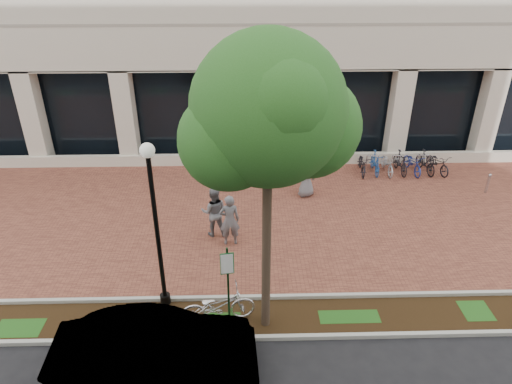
{
  "coord_description": "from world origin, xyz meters",
  "views": [
    {
      "loc": [
        -0.84,
        -14.31,
        8.68
      ],
      "look_at": [
        -0.48,
        -0.8,
        1.41
      ],
      "focal_mm": 32.0,
      "sensor_mm": 36.0,
      "label": 1
    }
  ],
  "objects_px": {
    "street_tree": "(271,119)",
    "bollard": "(488,183)",
    "locked_bicycle": "(218,306)",
    "parking_sign": "(228,278)",
    "bike_rack_cluster": "(400,163)",
    "sedan_near_curb": "(155,352)",
    "lamppost": "(156,221)",
    "pedestrian_right": "(306,176)",
    "pedestrian_mid": "(214,212)",
    "pedestrian_left": "(230,220)"
  },
  "relations": [
    {
      "from": "street_tree",
      "to": "sedan_near_curb",
      "type": "bearing_deg",
      "value": -148.56
    },
    {
      "from": "pedestrian_mid",
      "to": "bollard",
      "type": "relative_size",
      "value": 2.09
    },
    {
      "from": "locked_bicycle",
      "to": "pedestrian_left",
      "type": "height_order",
      "value": "pedestrian_left"
    },
    {
      "from": "parking_sign",
      "to": "lamppost",
      "type": "xyz_separation_m",
      "value": [
        -1.78,
        0.86,
        1.14
      ]
    },
    {
      "from": "street_tree",
      "to": "pedestrian_right",
      "type": "relative_size",
      "value": 4.33
    },
    {
      "from": "lamppost",
      "to": "bollard",
      "type": "xyz_separation_m",
      "value": [
        11.86,
        6.1,
        -2.24
      ]
    },
    {
      "from": "parking_sign",
      "to": "pedestrian_mid",
      "type": "distance_m",
      "value": 4.36
    },
    {
      "from": "lamppost",
      "to": "pedestrian_left",
      "type": "relative_size",
      "value": 2.64
    },
    {
      "from": "locked_bicycle",
      "to": "pedestrian_left",
      "type": "bearing_deg",
      "value": -13.72
    },
    {
      "from": "pedestrian_mid",
      "to": "pedestrian_left",
      "type": "bearing_deg",
      "value": 132.7
    },
    {
      "from": "lamppost",
      "to": "parking_sign",
      "type": "bearing_deg",
      "value": -25.65
    },
    {
      "from": "parking_sign",
      "to": "lamppost",
      "type": "distance_m",
      "value": 2.28
    },
    {
      "from": "locked_bicycle",
      "to": "pedestrian_mid",
      "type": "relative_size",
      "value": 1.09
    },
    {
      "from": "locked_bicycle",
      "to": "sedan_near_curb",
      "type": "relative_size",
      "value": 0.43
    },
    {
      "from": "lamppost",
      "to": "pedestrian_right",
      "type": "relative_size",
      "value": 2.78
    },
    {
      "from": "street_tree",
      "to": "pedestrian_right",
      "type": "height_order",
      "value": "street_tree"
    },
    {
      "from": "bike_rack_cluster",
      "to": "lamppost",
      "type": "bearing_deg",
      "value": -138.12
    },
    {
      "from": "bollard",
      "to": "sedan_near_curb",
      "type": "distance_m",
      "value": 14.44
    },
    {
      "from": "street_tree",
      "to": "locked_bicycle",
      "type": "height_order",
      "value": "street_tree"
    },
    {
      "from": "bollard",
      "to": "pedestrian_left",
      "type": "bearing_deg",
      "value": -162.21
    },
    {
      "from": "locked_bicycle",
      "to": "bike_rack_cluster",
      "type": "distance_m",
      "value": 11.54
    },
    {
      "from": "street_tree",
      "to": "bike_rack_cluster",
      "type": "distance_m",
      "value": 12.0
    },
    {
      "from": "parking_sign",
      "to": "pedestrian_right",
      "type": "distance_m",
      "value": 7.53
    },
    {
      "from": "pedestrian_left",
      "to": "parking_sign",
      "type": "bearing_deg",
      "value": 85.81
    },
    {
      "from": "bollard",
      "to": "sedan_near_curb",
      "type": "bearing_deg",
      "value": -143.93
    },
    {
      "from": "parking_sign",
      "to": "sedan_near_curb",
      "type": "xyz_separation_m",
      "value": [
        -1.6,
        -1.55,
        -0.79
      ]
    },
    {
      "from": "parking_sign",
      "to": "sedan_near_curb",
      "type": "bearing_deg",
      "value": -145.77
    },
    {
      "from": "street_tree",
      "to": "locked_bicycle",
      "type": "relative_size",
      "value": 3.8
    },
    {
      "from": "pedestrian_left",
      "to": "bollard",
      "type": "height_order",
      "value": "pedestrian_left"
    },
    {
      "from": "locked_bicycle",
      "to": "pedestrian_mid",
      "type": "bearing_deg",
      "value": -5.81
    },
    {
      "from": "parking_sign",
      "to": "sedan_near_curb",
      "type": "height_order",
      "value": "parking_sign"
    },
    {
      "from": "sedan_near_curb",
      "to": "bike_rack_cluster",
      "type": "bearing_deg",
      "value": -43.18
    },
    {
      "from": "street_tree",
      "to": "bollard",
      "type": "distance_m",
      "value": 12.53
    },
    {
      "from": "lamppost",
      "to": "pedestrian_right",
      "type": "xyz_separation_m",
      "value": [
        4.61,
        6.09,
        -1.82
      ]
    },
    {
      "from": "street_tree",
      "to": "locked_bicycle",
      "type": "distance_m",
      "value": 5.24
    },
    {
      "from": "sedan_near_curb",
      "to": "bollard",
      "type": "bearing_deg",
      "value": -57.16
    },
    {
      "from": "pedestrian_left",
      "to": "bike_rack_cluster",
      "type": "xyz_separation_m",
      "value": [
        7.25,
        5.23,
        -0.45
      ]
    },
    {
      "from": "lamppost",
      "to": "locked_bicycle",
      "type": "distance_m",
      "value": 2.72
    },
    {
      "from": "lamppost",
      "to": "sedan_near_curb",
      "type": "relative_size",
      "value": 1.05
    },
    {
      "from": "lamppost",
      "to": "bollard",
      "type": "height_order",
      "value": "lamppost"
    },
    {
      "from": "locked_bicycle",
      "to": "bollard",
      "type": "relative_size",
      "value": 2.28
    },
    {
      "from": "locked_bicycle",
      "to": "sedan_near_curb",
      "type": "height_order",
      "value": "sedan_near_curb"
    },
    {
      "from": "street_tree",
      "to": "pedestrian_left",
      "type": "distance_m",
      "value": 6.04
    },
    {
      "from": "parking_sign",
      "to": "street_tree",
      "type": "height_order",
      "value": "street_tree"
    },
    {
      "from": "pedestrian_mid",
      "to": "pedestrian_right",
      "type": "relative_size",
      "value": 1.04
    },
    {
      "from": "parking_sign",
      "to": "bike_rack_cluster",
      "type": "xyz_separation_m",
      "value": [
        7.18,
        8.94,
        -1.09
      ]
    },
    {
      "from": "pedestrian_right",
      "to": "pedestrian_mid",
      "type": "bearing_deg",
      "value": 13.23
    },
    {
      "from": "street_tree",
      "to": "bollard",
      "type": "xyz_separation_m",
      "value": [
        9.09,
        6.92,
        -5.16
      ]
    },
    {
      "from": "locked_bicycle",
      "to": "parking_sign",
      "type": "bearing_deg",
      "value": -127.0
    },
    {
      "from": "bike_rack_cluster",
      "to": "sedan_near_curb",
      "type": "relative_size",
      "value": 0.91
    }
  ]
}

